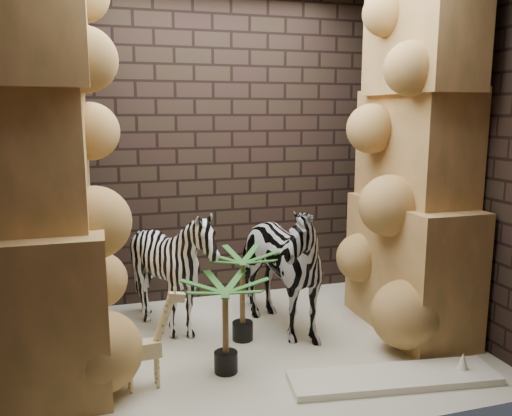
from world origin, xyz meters
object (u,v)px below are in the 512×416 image
object	(u,v)px
zebra_right	(272,254)
giraffe_toy	(142,339)
zebra_left	(173,276)
palm_front	(243,296)
surfboard	(394,378)
palm_back	(226,326)

from	to	relation	value
zebra_right	giraffe_toy	size ratio (longest dim) A/B	1.94
zebra_left	palm_front	world-z (taller)	zebra_left
zebra_left	surfboard	bearing A→B (deg)	-25.07
zebra_left	surfboard	world-z (taller)	zebra_left
zebra_left	giraffe_toy	bearing A→B (deg)	-92.48
zebra_right	zebra_left	size ratio (longest dim) A/B	1.23
zebra_right	giraffe_toy	bearing A→B (deg)	-164.91
giraffe_toy	palm_back	distance (m)	0.59
zebra_right	surfboard	bearing A→B (deg)	-78.20
giraffe_toy	palm_back	xyz separation A→B (m)	(0.58, 0.06, -0.00)
zebra_right	palm_front	distance (m)	0.43
palm_front	zebra_left	bearing A→B (deg)	149.34
zebra_left	palm_front	distance (m)	0.61
zebra_right	palm_back	distance (m)	0.87
giraffe_toy	palm_back	world-z (taller)	giraffe_toy
giraffe_toy	surfboard	xyz separation A→B (m)	(1.67, -0.40, -0.33)
zebra_right	surfboard	size ratio (longest dim) A/B	0.93
palm_front	palm_back	world-z (taller)	palm_front
zebra_right	zebra_left	world-z (taller)	zebra_right
palm_back	giraffe_toy	bearing A→B (deg)	-173.95
giraffe_toy	palm_back	size ratio (longest dim) A/B	1.00
zebra_left	palm_back	world-z (taller)	zebra_left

